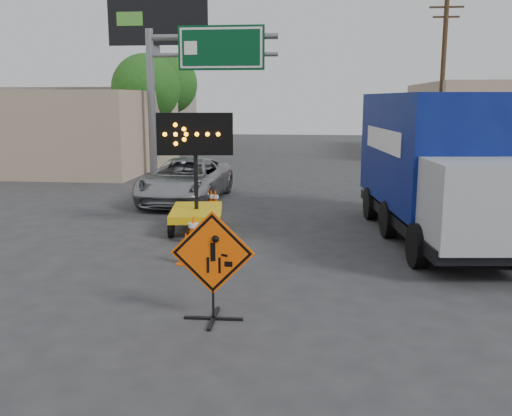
% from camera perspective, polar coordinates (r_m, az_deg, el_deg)
% --- Properties ---
extents(ground, '(100.00, 100.00, 0.00)m').
position_cam_1_polar(ground, '(9.54, -3.60, -11.44)').
color(ground, '#2D2D30').
rests_on(ground, ground).
extents(curb_right, '(0.40, 60.00, 0.12)m').
position_cam_1_polar(curb_right, '(24.59, 19.75, 1.92)').
color(curb_right, gray).
rests_on(curb_right, ground).
extents(storefront_left_near, '(14.00, 10.00, 4.00)m').
position_cam_1_polar(storefront_left_near, '(32.69, -22.06, 7.26)').
color(storefront_left_near, tan).
rests_on(storefront_left_near, ground).
extents(storefront_left_far, '(12.00, 10.00, 4.40)m').
position_cam_1_polar(storefront_left_far, '(45.81, -14.78, 8.75)').
color(storefront_left_far, gray).
rests_on(storefront_left_far, ground).
extents(building_right_far, '(10.00, 14.00, 4.60)m').
position_cam_1_polar(building_right_far, '(40.34, 23.31, 8.14)').
color(building_right_far, tan).
rests_on(building_right_far, ground).
extents(highway_gantry, '(6.18, 0.38, 6.90)m').
position_cam_1_polar(highway_gantry, '(27.35, -6.29, 13.86)').
color(highway_gantry, slate).
rests_on(highway_gantry, ground).
extents(billboard, '(6.10, 0.54, 9.85)m').
position_cam_1_polar(billboard, '(36.15, -9.78, 16.66)').
color(billboard, slate).
rests_on(billboard, ground).
extents(utility_pole_far, '(1.80, 0.26, 9.00)m').
position_cam_1_polar(utility_pole_far, '(33.31, 18.14, 12.19)').
color(utility_pole_far, '#422B1C').
rests_on(utility_pole_far, ground).
extents(tree_left_near, '(3.71, 3.71, 6.03)m').
position_cam_1_polar(tree_left_near, '(32.15, -10.96, 11.66)').
color(tree_left_near, '#422B1C').
rests_on(tree_left_near, ground).
extents(tree_left_far, '(4.10, 4.10, 6.66)m').
position_cam_1_polar(tree_left_far, '(40.11, -8.88, 12.15)').
color(tree_left_far, '#422B1C').
rests_on(tree_left_far, ground).
extents(construction_sign, '(1.39, 0.99, 1.85)m').
position_cam_1_polar(construction_sign, '(9.37, -4.35, -5.55)').
color(construction_sign, black).
rests_on(construction_sign, ground).
extents(arrow_board, '(2.05, 2.47, 3.25)m').
position_cam_1_polar(arrow_board, '(15.85, -5.97, 0.28)').
color(arrow_board, '#DEB00C').
rests_on(arrow_board, ground).
extents(pickup_truck, '(2.71, 5.56, 1.52)m').
position_cam_1_polar(pickup_truck, '(20.50, -7.02, 2.79)').
color(pickup_truck, '#9E9FA5').
rests_on(pickup_truck, ground).
extents(box_truck, '(3.25, 8.14, 3.76)m').
position_cam_1_polar(box_truck, '(15.50, 17.45, 3.28)').
color(box_truck, black).
rests_on(box_truck, ground).
extents(cone_a, '(0.46, 0.46, 0.72)m').
position_cam_1_polar(cone_a, '(12.74, -7.01, -4.01)').
color(cone_a, '#FC5505').
rests_on(cone_a, ground).
extents(cone_b, '(0.52, 0.52, 0.78)m').
position_cam_1_polar(cone_b, '(14.41, -6.26, -2.13)').
color(cone_b, '#FC5505').
rests_on(cone_b, ground).
extents(cone_c, '(0.43, 0.43, 0.68)m').
position_cam_1_polar(cone_c, '(15.69, -6.23, -1.24)').
color(cone_c, '#FC5505').
rests_on(cone_c, ground).
extents(cone_d, '(0.48, 0.48, 0.74)m').
position_cam_1_polar(cone_d, '(18.76, -4.53, 0.87)').
color(cone_d, '#FC5505').
rests_on(cone_d, ground).
extents(cone_e, '(0.47, 0.47, 0.71)m').
position_cam_1_polar(cone_e, '(18.73, -4.09, 0.83)').
color(cone_e, '#FC5505').
rests_on(cone_e, ground).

